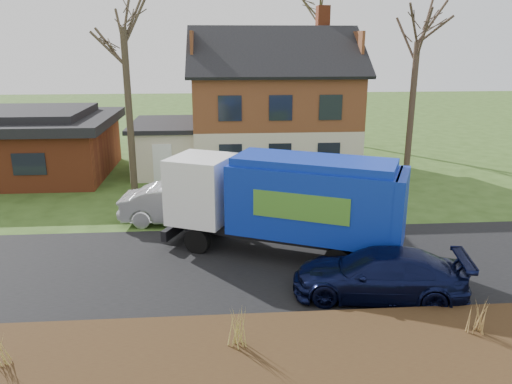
{
  "coord_description": "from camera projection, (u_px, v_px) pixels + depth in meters",
  "views": [
    {
      "loc": [
        -1.21,
        -15.31,
        7.22
      ],
      "look_at": [
        0.14,
        2.5,
        1.85
      ],
      "focal_mm": 35.0,
      "sensor_mm": 36.0,
      "label": 1
    }
  ],
  "objects": [
    {
      "name": "navy_wagon",
      "position": [
        379.0,
        274.0,
        14.56
      ],
      "size": [
        5.29,
        2.96,
        1.45
      ],
      "primitive_type": "imported",
      "rotation": [
        0.0,
        0.0,
        -1.77
      ],
      "color": "black",
      "rests_on": "ground"
    },
    {
      "name": "garbage_truck",
      "position": [
        288.0,
        199.0,
        17.1
      ],
      "size": [
        8.5,
        5.47,
        3.57
      ],
      "rotation": [
        0.0,
        0.0,
        -0.43
      ],
      "color": "black",
      "rests_on": "ground"
    },
    {
      "name": "tree_back",
      "position": [
        321.0,
        1.0,
        36.15
      ],
      "size": [
        3.83,
        3.83,
        12.13
      ],
      "color": "#443A29",
      "rests_on": "ground"
    },
    {
      "name": "main_house",
      "position": [
        264.0,
        100.0,
        29.01
      ],
      "size": [
        12.95,
        8.95,
        9.26
      ],
      "color": "beige",
      "rests_on": "ground"
    },
    {
      "name": "tree_front_west",
      "position": [
        121.0,
        0.0,
        22.4
      ],
      "size": [
        3.69,
        3.69,
        10.97
      ],
      "color": "#3E3325",
      "rests_on": "ground"
    },
    {
      "name": "ranch_house",
      "position": [
        25.0,
        143.0,
        27.8
      ],
      "size": [
        9.8,
        8.2,
        3.7
      ],
      "color": "brown",
      "rests_on": "ground"
    },
    {
      "name": "mulch_verge",
      "position": [
        275.0,
        357.0,
        11.68
      ],
      "size": [
        80.0,
        3.5,
        0.3
      ],
      "primitive_type": "cube",
      "color": "#311D10",
      "rests_on": "ground"
    },
    {
      "name": "ground",
      "position": [
        257.0,
        266.0,
        16.78
      ],
      "size": [
        120.0,
        120.0,
        0.0
      ],
      "primitive_type": "plane",
      "color": "#2E4717",
      "rests_on": "ground"
    },
    {
      "name": "tree_front_east",
      "position": [
        420.0,
        17.0,
        25.14
      ],
      "size": [
        3.74,
        3.74,
        10.4
      ],
      "color": "#443429",
      "rests_on": "ground"
    },
    {
      "name": "silver_sedan",
      "position": [
        181.0,
        204.0,
        20.6
      ],
      "size": [
        5.04,
        2.19,
        1.61
      ],
      "primitive_type": "imported",
      "rotation": [
        0.0,
        0.0,
        1.47
      ],
      "color": "#B3B6BB",
      "rests_on": "ground"
    },
    {
      "name": "road",
      "position": [
        257.0,
        266.0,
        16.78
      ],
      "size": [
        80.0,
        7.0,
        0.02
      ],
      "primitive_type": "cube",
      "color": "black",
      "rests_on": "ground"
    },
    {
      "name": "grass_clump_mid",
      "position": [
        236.0,
        326.0,
        11.68
      ],
      "size": [
        0.39,
        0.32,
        1.08
      ],
      "color": "tan",
      "rests_on": "mulch_verge"
    },
    {
      "name": "grass_clump_east",
      "position": [
        479.0,
        317.0,
        12.19
      ],
      "size": [
        0.38,
        0.31,
        0.95
      ],
      "color": "olive",
      "rests_on": "mulch_verge"
    }
  ]
}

